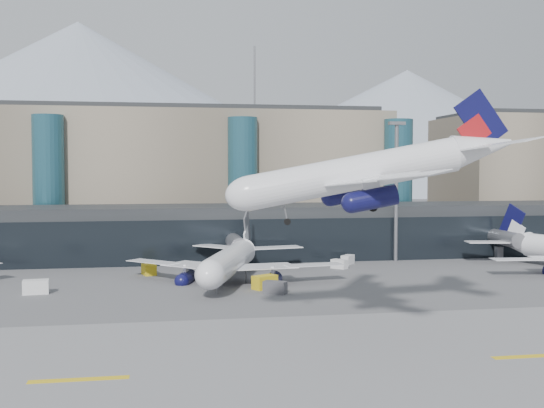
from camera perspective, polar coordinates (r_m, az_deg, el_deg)
The scene contains 16 objects.
ground at distance 74.35m, azimuth 1.19°, elevation -10.29°, with size 900.00×900.00×0.00m, color #515154.
runway_strip at distance 60.19m, azimuth 4.02°, elevation -13.48°, with size 400.00×40.00×0.04m, color slate.
runway_markings at distance 60.18m, azimuth 4.02°, elevation -13.45°, with size 128.00×1.00×0.02m.
concourse at distance 130.05m, azimuth -3.73°, elevation -2.35°, with size 170.00×27.00×10.00m.
terminal_main at distance 161.39m, azimuth -13.85°, elevation 2.33°, with size 130.00×30.00×31.00m.
teal_towers at distance 145.05m, azimuth -10.33°, elevation 1.74°, with size 116.40×19.40×46.00m.
mountain_ridge at distance 452.90m, azimuth -6.15°, elevation 6.61°, with size 910.00×400.00×110.00m.
lightmast_mid at distance 126.89m, azimuth 10.35°, elevation 1.75°, with size 3.00×1.20×25.60m.
hero_jet at distance 71.81m, azimuth 9.17°, elevation 3.58°, with size 31.52×31.96×10.32m.
jet_parked_mid at distance 104.86m, azimuth -3.26°, elevation -3.99°, with size 33.91×35.68×11.46m.
veh_a at distance 98.79m, azimuth -19.16°, elevation -6.57°, with size 3.39×1.91×1.91m, color silver.
veh_b at distance 111.52m, azimuth -10.26°, elevation -5.42°, with size 2.96×1.82×1.71m, color gold.
veh_c at distance 93.47m, azimuth 0.26°, elevation -7.00°, with size 3.09×1.63×1.72m, color #45454A.
veh_d at distance 122.65m, azimuth 6.35°, elevation -4.65°, with size 2.83×1.52×1.62m, color silver.
veh_g at distance 117.19m, azimuth 5.66°, elevation -5.02°, with size 2.65×1.55×1.55m, color silver.
veh_h at distance 97.16m, azimuth -0.61°, elevation -6.55°, with size 3.49×1.84×1.93m, color gold.
Camera 1 is at (-13.96, -71.00, 17.09)m, focal length 45.00 mm.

